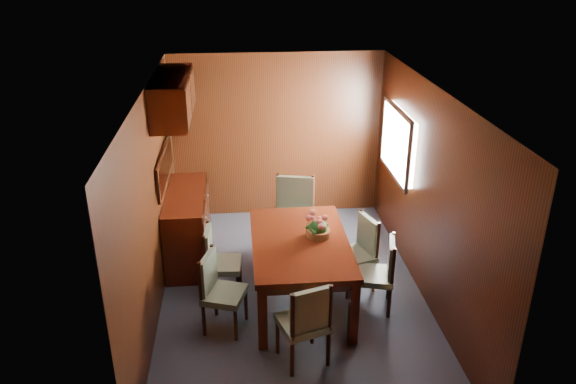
{
  "coord_description": "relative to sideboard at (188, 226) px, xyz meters",
  "views": [
    {
      "loc": [
        -0.57,
        -5.46,
        3.74
      ],
      "look_at": [
        0.0,
        0.59,
        1.05
      ],
      "focal_mm": 35.0,
      "sensor_mm": 36.0,
      "label": 1
    }
  ],
  "objects": [
    {
      "name": "room_shell",
      "position": [
        1.15,
        -0.67,
        1.18
      ],
      "size": [
        3.06,
        4.52,
        2.41
      ],
      "color": "black",
      "rests_on": "ground"
    },
    {
      "name": "ground",
      "position": [
        1.25,
        -1.0,
        -0.45
      ],
      "size": [
        4.5,
        4.5,
        0.0
      ],
      "primitive_type": "plane",
      "color": "#333845",
      "rests_on": "ground"
    },
    {
      "name": "chair_right_near",
      "position": [
        2.19,
        -1.32,
        0.03
      ],
      "size": [
        0.48,
        0.49,
        0.86
      ],
      "rotation": [
        0.0,
        0.0,
        1.32
      ],
      "color": "black",
      "rests_on": "ground"
    },
    {
      "name": "dining_table",
      "position": [
        1.32,
        -1.12,
        0.23
      ],
      "size": [
        1.05,
        1.68,
        0.79
      ],
      "rotation": [
        0.0,
        0.0,
        -0.0
      ],
      "color": "black",
      "rests_on": "ground"
    },
    {
      "name": "flower_centerpiece",
      "position": [
        1.53,
        -1.05,
        0.47
      ],
      "size": [
        0.28,
        0.28,
        0.28
      ],
      "color": "#B36B36",
      "rests_on": "dining_table"
    },
    {
      "name": "chair_head",
      "position": [
        1.25,
        -2.17,
        0.06
      ],
      "size": [
        0.54,
        0.53,
        0.92
      ],
      "rotation": [
        0.0,
        0.0,
        0.31
      ],
      "color": "black",
      "rests_on": "ground"
    },
    {
      "name": "chair_left_near",
      "position": [
        0.42,
        -1.51,
        0.04
      ],
      "size": [
        0.51,
        0.52,
        0.88
      ],
      "rotation": [
        0.0,
        0.0,
        -1.89
      ],
      "color": "black",
      "rests_on": "ground"
    },
    {
      "name": "chair_left_far",
      "position": [
        0.4,
        -0.91,
        0.03
      ],
      "size": [
        0.42,
        0.44,
        0.87
      ],
      "rotation": [
        0.0,
        0.0,
        -1.65
      ],
      "color": "black",
      "rests_on": "ground"
    },
    {
      "name": "chair_foot",
      "position": [
        1.36,
        -0.08,
        0.15
      ],
      "size": [
        0.61,
        0.59,
        1.09
      ],
      "rotation": [
        0.0,
        0.0,
        2.93
      ],
      "color": "black",
      "rests_on": "ground"
    },
    {
      "name": "sideboard",
      "position": [
        0.0,
        0.0,
        0.0
      ],
      "size": [
        0.48,
        1.4,
        0.9
      ],
      "primitive_type": "cube",
      "color": "black",
      "rests_on": "ground"
    },
    {
      "name": "chair_right_far",
      "position": [
        2.04,
        -0.87,
        0.05
      ],
      "size": [
        0.52,
        0.54,
        0.9
      ],
      "rotation": [
        0.0,
        0.0,
        1.89
      ],
      "color": "black",
      "rests_on": "ground"
    }
  ]
}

